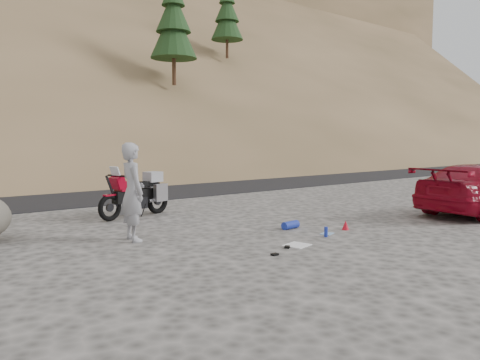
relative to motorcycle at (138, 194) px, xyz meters
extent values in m
plane|color=#454340|center=(0.23, -3.11, -0.58)|extent=(140.00, 140.00, 0.00)
cube|color=black|center=(0.23, 5.89, -0.58)|extent=(120.00, 7.00, 0.05)
cylinder|color=#362313|center=(8.23, 11.89, 5.36)|extent=(0.22, 0.22, 1.82)
cone|color=#173116|center=(8.23, 11.89, 7.37)|extent=(2.60, 2.60, 2.92)
cone|color=#173116|center=(8.23, 11.89, 8.48)|extent=(1.95, 1.95, 2.28)
cylinder|color=#362313|center=(14.23, 14.89, 7.74)|extent=(0.18, 0.18, 1.54)
cone|color=#173116|center=(14.23, 14.89, 9.44)|extent=(2.20, 2.20, 2.48)
cone|color=#173116|center=(14.23, 14.89, 10.38)|extent=(1.65, 1.65, 1.93)
torus|color=black|center=(-0.88, -0.23, -0.24)|extent=(0.68, 0.29, 0.68)
cylinder|color=black|center=(-0.88, -0.23, -0.24)|extent=(0.21, 0.11, 0.20)
torus|color=black|center=(0.66, 0.18, -0.24)|extent=(0.73, 0.32, 0.72)
cylinder|color=black|center=(0.66, 0.18, -0.24)|extent=(0.24, 0.14, 0.23)
cylinder|color=black|center=(-0.80, -0.21, 0.14)|extent=(0.39, 0.16, 0.83)
cylinder|color=black|center=(-0.66, -0.17, 0.53)|extent=(0.21, 0.62, 0.05)
cube|color=black|center=(-0.14, -0.03, -0.02)|extent=(1.25, 0.55, 0.31)
cube|color=black|center=(-0.04, -0.01, -0.22)|extent=(0.52, 0.42, 0.29)
cube|color=maroon|center=(-0.36, -0.10, 0.24)|extent=(0.60, 0.43, 0.32)
cube|color=maroon|center=(-0.63, -0.17, 0.36)|extent=(0.39, 0.42, 0.36)
cube|color=silver|center=(-0.70, -0.18, 0.63)|extent=(0.19, 0.33, 0.26)
cube|color=black|center=(0.11, 0.03, 0.26)|extent=(0.60, 0.36, 0.12)
cube|color=black|center=(0.49, 0.13, 0.22)|extent=(0.39, 0.27, 0.10)
cube|color=#B0AFB4|center=(0.60, -0.12, 0.01)|extent=(0.43, 0.22, 0.46)
cube|color=#B0AFB4|center=(0.46, 0.40, 0.01)|extent=(0.43, 0.22, 0.46)
cube|color=#96959B|center=(0.51, 0.14, 0.42)|extent=(0.50, 0.45, 0.27)
cube|color=maroon|center=(-0.88, -0.23, 0.06)|extent=(0.33, 0.20, 0.04)
cylinder|color=black|center=(0.06, -0.17, -0.40)|extent=(0.08, 0.21, 0.37)
cylinder|color=#B0AFB4|center=(0.49, -0.02, -0.17)|extent=(0.47, 0.21, 0.13)
imported|color=#96959B|center=(-1.41, -2.60, -0.58)|extent=(0.54, 0.75, 1.94)
cube|color=white|center=(0.79, -4.94, -0.57)|extent=(0.53, 0.49, 0.02)
cylinder|color=#1A2C9F|center=(1.87, -3.69, -0.49)|extent=(0.45, 0.21, 0.18)
cylinder|color=#1A2C9F|center=(1.83, -4.76, -0.48)|extent=(0.08, 0.08, 0.21)
cone|color=red|center=(2.74, -4.53, -0.48)|extent=(0.19, 0.19, 0.21)
cube|color=black|center=(-0.05, -5.23, -0.56)|extent=(0.13, 0.09, 0.04)
cube|color=black|center=(0.50, -4.97, -0.56)|extent=(0.15, 0.14, 0.04)
cube|color=#7EA1C4|center=(2.08, -4.57, -0.57)|extent=(0.35, 0.31, 0.01)
camera|label=1|loc=(-5.47, -11.02, 1.41)|focal=35.00mm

